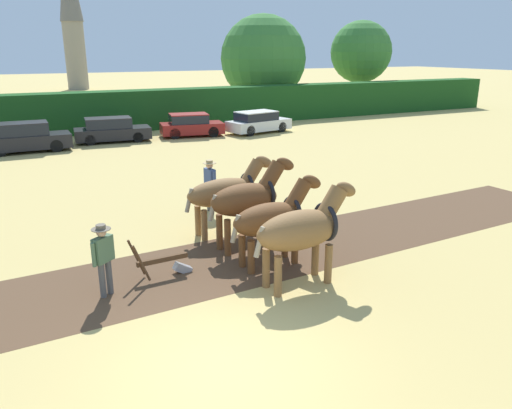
% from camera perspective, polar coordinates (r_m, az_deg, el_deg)
% --- Properties ---
extents(ground_plane, '(240.00, 240.00, 0.00)m').
position_cam_1_polar(ground_plane, '(9.22, -3.54, -17.94)').
color(ground_plane, tan).
extents(plowed_furrow_strip, '(33.94, 4.86, 0.01)m').
position_cam_1_polar(plowed_furrow_strip, '(12.10, -21.78, -10.09)').
color(plowed_furrow_strip, brown).
rests_on(plowed_furrow_strip, ground).
extents(hedgerow, '(75.23, 2.00, 2.67)m').
position_cam_1_polar(hedgerow, '(34.93, -22.09, 9.52)').
color(hedgerow, '#194719').
rests_on(hedgerow, ground).
extents(tree_center, '(7.33, 7.33, 8.23)m').
position_cam_1_polar(tree_center, '(44.56, 0.82, 16.34)').
color(tree_center, brown).
rests_on(tree_center, ground).
extents(tree_center_right, '(5.80, 5.80, 7.99)m').
position_cam_1_polar(tree_center_right, '(50.89, 11.91, 16.69)').
color(tree_center_right, '#423323').
rests_on(tree_center_right, ground).
extents(church_spire, '(3.03, 3.03, 19.71)m').
position_cam_1_polar(church_spire, '(75.23, -20.40, 20.12)').
color(church_spire, gray).
rests_on(church_spire, ground).
extents(draft_horse_lead_left, '(2.84, 1.05, 2.43)m').
position_cam_1_polar(draft_horse_lead_left, '(11.50, 5.35, -2.82)').
color(draft_horse_lead_left, brown).
rests_on(draft_horse_lead_left, ground).
extents(draft_horse_lead_right, '(2.71, 0.96, 2.32)m').
position_cam_1_polar(draft_horse_lead_right, '(12.58, 1.97, -1.56)').
color(draft_horse_lead_right, brown).
rests_on(draft_horse_lead_right, ground).
extents(draft_horse_trail_left, '(2.74, 1.02, 2.53)m').
position_cam_1_polar(draft_horse_trail_left, '(13.62, -0.90, 0.66)').
color(draft_horse_trail_left, brown).
rests_on(draft_horse_trail_left, ground).
extents(draft_horse_trail_right, '(2.95, 0.97, 2.33)m').
position_cam_1_polar(draft_horse_trail_right, '(14.78, -3.33, 1.46)').
color(draft_horse_trail_right, brown).
rests_on(draft_horse_trail_right, ground).
extents(plow, '(1.53, 0.48, 1.13)m').
position_cam_1_polar(plow, '(12.45, -10.09, -6.67)').
color(plow, '#4C331E').
rests_on(plow, ground).
extents(farmer_at_plow, '(0.55, 0.44, 1.69)m').
position_cam_1_polar(farmer_at_plow, '(11.55, -17.04, -5.51)').
color(farmer_at_plow, '#4C4C4C').
rests_on(farmer_at_plow, ground).
extents(farmer_beside_team, '(0.45, 0.69, 1.79)m').
position_cam_1_polar(farmer_beside_team, '(16.90, -5.29, 2.66)').
color(farmer_beside_team, '#4C4C4C').
rests_on(farmer_beside_team, ground).
extents(parked_car_left, '(4.44, 1.78, 1.59)m').
position_cam_1_polar(parked_car_left, '(29.79, -24.86, 6.93)').
color(parked_car_left, black).
rests_on(parked_car_left, ground).
extents(parked_car_center_left, '(4.52, 2.16, 1.45)m').
position_cam_1_polar(parked_car_center_left, '(31.32, -16.19, 8.16)').
color(parked_car_center_left, black).
rests_on(parked_car_center_left, ground).
extents(parked_car_center, '(4.15, 2.37, 1.44)m').
position_cam_1_polar(parked_car_center, '(32.36, -7.43, 8.96)').
color(parked_car_center, maroon).
rests_on(parked_car_center, ground).
extents(parked_car_center_right, '(4.58, 2.60, 1.43)m').
position_cam_1_polar(parked_car_center_right, '(33.50, 0.24, 9.39)').
color(parked_car_center_right, silver).
rests_on(parked_car_center_right, ground).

